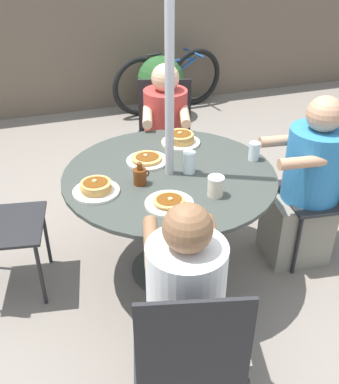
{
  "coord_description": "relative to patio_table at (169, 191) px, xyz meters",
  "views": [
    {
      "loc": [
        -0.73,
        -2.21,
        2.05
      ],
      "look_at": [
        0.0,
        0.0,
        0.62
      ],
      "focal_mm": 42.0,
      "sensor_mm": 36.0,
      "label": 1
    }
  ],
  "objects": [
    {
      "name": "pancake_plate_d",
      "position": [
        -0.09,
        0.18,
        0.14
      ],
      "size": [
        0.26,
        0.26,
        0.05
      ],
      "color": "silver",
      "rests_on": "patio_table"
    },
    {
      "name": "bicycle",
      "position": [
        0.93,
        2.82,
        -0.27
      ],
      "size": [
        1.44,
        0.44,
        0.71
      ],
      "rotation": [
        0.0,
        0.0,
        0.17
      ],
      "color": "black",
      "rests_on": "ground"
    },
    {
      "name": "patio_table",
      "position": [
        0.0,
        0.0,
        0.0
      ],
      "size": [
        1.27,
        1.27,
        0.75
      ],
      "color": "#383D38",
      "rests_on": "ground"
    },
    {
      "name": "patio_chair_east",
      "position": [
        0.31,
        1.05,
        -0.08
      ],
      "size": [
        0.57,
        0.57,
        0.93
      ],
      "rotation": [
        0.0,
        0.0,
        -3.43
      ],
      "color": "#232326",
      "rests_on": "ground"
    },
    {
      "name": "drinking_glass_a",
      "position": [
        0.11,
        -0.03,
        0.19
      ],
      "size": [
        0.07,
        0.07,
        0.13
      ],
      "primitive_type": "cylinder",
      "color": "silver",
      "rests_on": "patio_table"
    },
    {
      "name": "ground_plane",
      "position": [
        0.0,
        0.0,
        -0.62
      ],
      "size": [
        12.0,
        12.0,
        0.0
      ],
      "primitive_type": "plane",
      "color": "gray"
    },
    {
      "name": "diner_east",
      "position": [
        0.26,
        0.87,
        -0.1
      ],
      "size": [
        0.45,
        0.56,
        1.13
      ],
      "rotation": [
        0.0,
        0.0,
        -3.43
      ],
      "color": "beige",
      "rests_on": "ground"
    },
    {
      "name": "pancake_plate_a",
      "position": [
        0.2,
        0.36,
        0.16
      ],
      "size": [
        0.26,
        0.26,
        0.08
      ],
      "color": "silver",
      "rests_on": "patio_table"
    },
    {
      "name": "diner_north",
      "position": [
        0.9,
        -0.11,
        -0.1
      ],
      "size": [
        0.53,
        0.42,
        1.16
      ],
      "rotation": [
        0.0,
        0.0,
        1.44
      ],
      "color": "gray",
      "rests_on": "ground"
    },
    {
      "name": "back_fence",
      "position": [
        0.0,
        3.14,
        0.27
      ],
      "size": [
        10.0,
        0.06,
        1.78
      ],
      "primitive_type": "cube",
      "color": "brown",
      "rests_on": "ground"
    },
    {
      "name": "syrup_bottle",
      "position": [
        -0.2,
        -0.07,
        0.18
      ],
      "size": [
        0.1,
        0.08,
        0.13
      ],
      "color": "#602D0F",
      "rests_on": "patio_table"
    },
    {
      "name": "patio_chair_west",
      "position": [
        -0.27,
        -1.06,
        -0.08
      ],
      "size": [
        0.56,
        0.56,
        0.93
      ],
      "rotation": [
        0.0,
        0.0,
        -0.25
      ],
      "color": "#232326",
      "rests_on": "ground"
    },
    {
      "name": "umbrella_pole",
      "position": [
        0.0,
        0.0,
        0.59
      ],
      "size": [
        0.05,
        0.05,
        2.42
      ],
      "primitive_type": "cylinder",
      "color": "#ADADB2",
      "rests_on": "ground"
    },
    {
      "name": "drinking_glass_b",
      "position": [
        0.55,
        -0.0,
        0.18
      ],
      "size": [
        0.07,
        0.07,
        0.11
      ],
      "primitive_type": "cylinder",
      "color": "silver",
      "rests_on": "patio_table"
    },
    {
      "name": "patio_chair_north",
      "position": [
        1.08,
        -0.14,
        -0.08
      ],
      "size": [
        0.51,
        0.51,
        0.93
      ],
      "rotation": [
        0.0,
        0.0,
        1.44
      ],
      "color": "#232326",
      "rests_on": "ground"
    },
    {
      "name": "diner_west",
      "position": [
        -0.22,
        -0.88,
        -0.1
      ],
      "size": [
        0.44,
        0.56,
        1.13
      ],
      "rotation": [
        0.0,
        0.0,
        -0.25
      ],
      "color": "#3D3D42",
      "rests_on": "ground"
    },
    {
      "name": "pancake_plate_c",
      "position": [
        -0.45,
        -0.08,
        0.15
      ],
      "size": [
        0.26,
        0.26,
        0.08
      ],
      "color": "silver",
      "rests_on": "patio_table"
    },
    {
      "name": "pancake_plate_b",
      "position": [
        -0.11,
        -0.33,
        0.14
      ],
      "size": [
        0.26,
        0.26,
        0.05
      ],
      "color": "silver",
      "rests_on": "patio_table"
    },
    {
      "name": "potted_shrub",
      "position": [
        0.77,
        2.65,
        -0.23
      ],
      "size": [
        0.54,
        0.54,
        0.71
      ],
      "color": "#3D3D3F",
      "rests_on": "ground"
    },
    {
      "name": "coffee_cup",
      "position": [
        0.16,
        -0.31,
        0.18
      ],
      "size": [
        0.09,
        0.09,
        0.11
      ],
      "color": "beige",
      "rests_on": "patio_table"
    }
  ]
}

